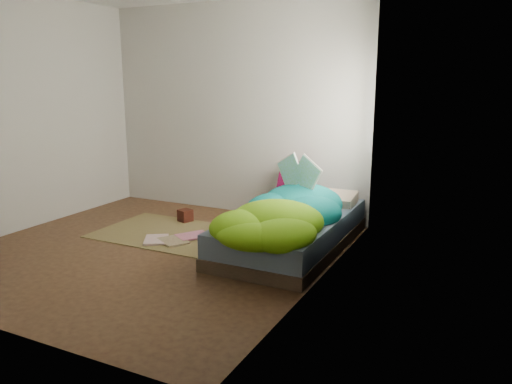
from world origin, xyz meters
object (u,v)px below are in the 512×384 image
at_px(bed, 292,231).
at_px(open_book, 298,163).
at_px(pillow_magenta, 296,179).
at_px(wooden_box, 185,215).
at_px(floor_book_b, 188,233).
at_px(floor_book_a, 145,240).

xyz_separation_m(bed, open_book, (-0.04, 0.24, 0.66)).
relative_size(pillow_magenta, wooden_box, 2.86).
bearing_deg(floor_book_b, open_book, 50.82).
distance_m(bed, wooden_box, 1.52).
height_order(bed, floor_book_a, bed).
bearing_deg(open_book, floor_book_a, -129.04).
xyz_separation_m(open_book, floor_book_a, (-1.40, -0.78, -0.80)).
xyz_separation_m(open_book, floor_book_b, (-1.13, -0.38, -0.80)).
bearing_deg(open_book, wooden_box, -160.01).
bearing_deg(floor_book_a, bed, -11.04).
bearing_deg(floor_book_a, open_book, -2.54).
height_order(pillow_magenta, wooden_box, pillow_magenta).
distance_m(wooden_box, floor_book_b, 0.54).
relative_size(floor_book_a, floor_book_b, 0.97).
relative_size(pillow_magenta, floor_book_b, 1.20).
relative_size(pillow_magenta, floor_book_a, 1.24).
distance_m(bed, floor_book_a, 1.54).
height_order(open_book, wooden_box, open_book).
height_order(open_book, floor_book_b, open_book).
bearing_deg(bed, floor_book_a, -159.52).
bearing_deg(bed, floor_book_b, -173.05).
xyz_separation_m(floor_book_a, floor_book_b, (0.28, 0.40, 0.00)).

